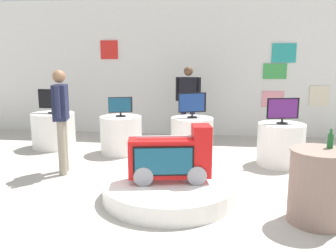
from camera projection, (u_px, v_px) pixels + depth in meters
The scene contains 16 objects.
ground_plane at pixel (165, 203), 4.42m from camera, with size 30.00×30.00×0.00m, color #B2ADA3.
back_wall_display at pixel (189, 68), 8.33m from camera, with size 10.41×0.13×3.23m.
main_display_pedestal at pixel (170, 190), 4.59m from camera, with size 1.75×1.75×0.23m, color white.
novelty_firetruck_tv at pixel (171, 159), 4.50m from camera, with size 1.10×0.53×0.75m.
display_pedestal_left_rear at pixel (121, 135), 6.80m from camera, with size 0.81×0.81×0.73m, color white.
tv_on_left_rear at pixel (120, 106), 6.70m from camera, with size 0.45×0.19×0.38m.
display_pedestal_center_rear at pixel (281, 144), 6.03m from camera, with size 0.80×0.80×0.73m, color white.
tv_on_center_rear at pixel (283, 110), 5.91m from camera, with size 0.55×0.19×0.44m.
display_pedestal_right_rear at pixel (192, 136), 6.66m from camera, with size 0.81×0.81×0.73m, color white.
tv_on_right_rear at pixel (192, 104), 6.54m from camera, with size 0.51×0.22×0.48m.
display_pedestal_far_right at pixel (54, 130), 7.24m from camera, with size 0.88×0.88×0.73m, color white.
tv_on_far_right at pixel (52, 100), 7.12m from camera, with size 0.59×0.18×0.49m.
side_table_round at pixel (318, 186), 3.85m from camera, with size 0.65×0.65×0.84m.
bottle_on_side_table at pixel (330, 140), 3.83m from camera, with size 0.07×0.07×0.22m.
shopper_browsing_near_truck at pixel (188, 98), 7.60m from camera, with size 0.56×0.25×1.67m.
shopper_browsing_rear at pixel (61, 114), 5.46m from camera, with size 0.29×0.55×1.66m.
Camera 1 is at (0.55, -4.13, 1.79)m, focal length 37.08 mm.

